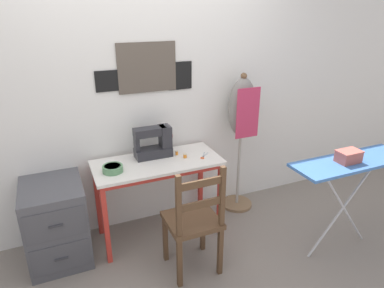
# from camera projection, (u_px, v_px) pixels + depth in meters

# --- Properties ---
(ground_plane) EXTENTS (14.00, 14.00, 0.00)m
(ground_plane) POSITION_uv_depth(u_px,v_px,m) (169.00, 248.00, 3.02)
(ground_plane) COLOR gray
(wall_back) EXTENTS (10.00, 0.07, 2.55)m
(wall_back) POSITION_uv_depth(u_px,v_px,m) (144.00, 92.00, 3.03)
(wall_back) COLOR silver
(wall_back) RESTS_ON ground_plane
(sewing_table) EXTENTS (1.10, 0.51, 0.74)m
(sewing_table) POSITION_uv_depth(u_px,v_px,m) (158.00, 172.00, 2.99)
(sewing_table) COLOR silver
(sewing_table) RESTS_ON ground_plane
(sewing_machine) EXTENTS (0.34, 0.15, 0.30)m
(sewing_machine) POSITION_uv_depth(u_px,v_px,m) (155.00, 143.00, 3.01)
(sewing_machine) COLOR #28282D
(sewing_machine) RESTS_ON sewing_table
(fabric_bowl) EXTENTS (0.16, 0.16, 0.05)m
(fabric_bowl) POSITION_uv_depth(u_px,v_px,m) (113.00, 169.00, 2.76)
(fabric_bowl) COLOR #56895B
(fabric_bowl) RESTS_ON sewing_table
(scissors) EXTENTS (0.12, 0.13, 0.01)m
(scissors) POSITION_uv_depth(u_px,v_px,m) (203.00, 156.00, 3.05)
(scissors) COLOR silver
(scissors) RESTS_ON sewing_table
(thread_spool_near_machine) EXTENTS (0.03, 0.03, 0.04)m
(thread_spool_near_machine) POSITION_uv_depth(u_px,v_px,m) (177.00, 153.00, 3.08)
(thread_spool_near_machine) COLOR orange
(thread_spool_near_machine) RESTS_ON sewing_table
(thread_spool_mid_table) EXTENTS (0.04, 0.04, 0.04)m
(thread_spool_mid_table) POSITION_uv_depth(u_px,v_px,m) (185.00, 156.00, 3.02)
(thread_spool_mid_table) COLOR orange
(thread_spool_mid_table) RESTS_ON sewing_table
(wooden_chair) EXTENTS (0.40, 0.38, 0.94)m
(wooden_chair) POSITION_uv_depth(u_px,v_px,m) (194.00, 222.00, 2.62)
(wooden_chair) COLOR #513823
(wooden_chair) RESTS_ON ground_plane
(filing_cabinet) EXTENTS (0.47, 0.58, 0.68)m
(filing_cabinet) POSITION_uv_depth(u_px,v_px,m) (56.00, 222.00, 2.81)
(filing_cabinet) COLOR #4C4C51
(filing_cabinet) RESTS_ON ground_plane
(dress_form) EXTENTS (0.32, 0.32, 1.42)m
(dress_form) POSITION_uv_depth(u_px,v_px,m) (242.00, 117.00, 3.31)
(dress_form) COLOR #846647
(dress_form) RESTS_ON ground_plane
(ironing_board) EXTENTS (1.03, 0.32, 0.86)m
(ironing_board) POSITION_uv_depth(u_px,v_px,m) (351.00, 166.00, 2.73)
(ironing_board) COLOR #3D6BAD
(ironing_board) RESTS_ON ground_plane
(storage_box) EXTENTS (0.19, 0.13, 0.10)m
(storage_box) POSITION_uv_depth(u_px,v_px,m) (349.00, 156.00, 2.67)
(storage_box) COLOR #AD564C
(storage_box) RESTS_ON ironing_board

